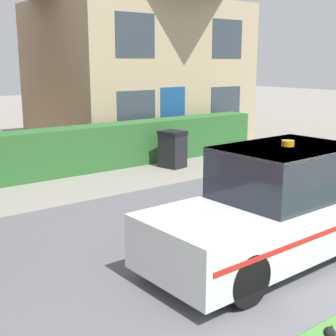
% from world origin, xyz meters
% --- Properties ---
extents(road_strip, '(28.00, 5.88, 0.01)m').
position_xyz_m(road_strip, '(0.00, 4.04, 0.01)').
color(road_strip, '#5B5B60').
rests_on(road_strip, ground).
extents(garden_hedge, '(13.08, 0.82, 1.21)m').
position_xyz_m(garden_hedge, '(0.58, 9.56, 0.61)').
color(garden_hedge, '#2D662D').
rests_on(garden_hedge, ground).
extents(police_car, '(4.00, 1.68, 1.77)m').
position_xyz_m(police_car, '(0.68, 2.61, 0.80)').
color(police_car, black).
rests_on(police_car, road_strip).
extents(house_right, '(7.28, 5.80, 7.16)m').
position_xyz_m(house_right, '(5.39, 13.19, 3.65)').
color(house_right, tan).
rests_on(house_right, ground).
extents(wheelie_bin, '(0.69, 0.77, 1.03)m').
position_xyz_m(wheelie_bin, '(3.39, 8.48, 0.52)').
color(wheelie_bin, black).
rests_on(wheelie_bin, ground).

